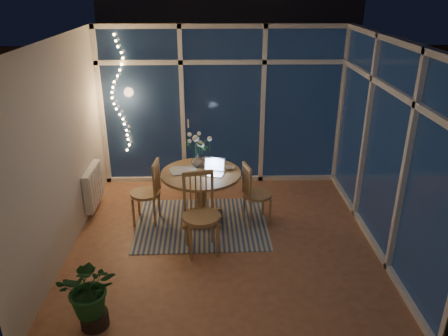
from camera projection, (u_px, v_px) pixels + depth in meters
The scene contains 25 objects.
floor at pixel (226, 241), 5.82m from camera, with size 4.00×4.00×0.00m, color brown.
ceiling at pixel (226, 39), 4.79m from camera, with size 4.00×4.00×0.00m, color white.
wall_back at pixel (223, 106), 7.14m from camera, with size 4.00×0.04×2.60m, color beige.
wall_front at pixel (233, 240), 3.47m from camera, with size 4.00×0.04×2.60m, color beige.
wall_left at pixel (60, 151), 5.26m from camera, with size 0.04×4.00×2.60m, color beige.
wall_right at pixel (389, 149), 5.35m from camera, with size 0.04×4.00×2.60m, color beige.
window_wall_back at pixel (223, 107), 7.10m from camera, with size 4.00×0.10×2.60m, color white.
window_wall_right at pixel (386, 149), 5.34m from camera, with size 0.10×4.00×2.60m, color white.
radiator at pixel (93, 186), 6.44m from camera, with size 0.10×0.70×0.58m, color white.
fairy_lights at pixel (119, 95), 6.91m from camera, with size 0.24×0.10×1.85m, color #F7B863, non-canonical shape.
garden_patio at pixel (241, 128), 10.44m from camera, with size 12.00×6.00×0.10m, color black.
garden_fence at pixel (220, 84), 10.51m from camera, with size 11.00×0.08×1.80m, color #391B14.
neighbour_roof at pixel (228, 18), 12.76m from camera, with size 7.00×3.00×2.20m, color #353740.
garden_shrubs at pixel (181, 130), 8.74m from camera, with size 0.90×0.90×0.90m, color black.
rug at pixel (202, 223), 6.23m from camera, with size 1.85×1.48×0.01m, color beige.
dining_table at pixel (202, 197), 6.17m from camera, with size 1.11×1.11×0.76m, color #8D603F.
chair_left at pixel (145, 192), 6.11m from camera, with size 0.44×0.44×0.95m, color #8D603F.
chair_right at pixel (257, 193), 6.11m from camera, with size 0.42×0.42×0.91m, color #8D603F.
chair_front at pixel (201, 215), 5.39m from camera, with size 0.49×0.49×1.06m, color #8D603F.
laptop at pixel (213, 167), 5.93m from camera, with size 0.30×0.26×0.22m, color silver, non-canonical shape.
flower_vase at pixel (198, 160), 6.18m from camera, with size 0.20×0.20×0.21m, color white.
bowl at pixel (230, 168), 6.13m from camera, with size 0.15×0.15×0.04m, color silver.
newspapers at pixel (182, 170), 6.07m from camera, with size 0.35×0.27×0.02m, color silver.
phone at pixel (202, 175), 5.93m from camera, with size 0.11×0.06×0.01m, color black.
potted_plant at pixel (91, 295), 4.24m from camera, with size 0.54×0.47×0.76m, color #1B4D23.
Camera 1 is at (-0.14, -4.96, 3.19)m, focal length 35.00 mm.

